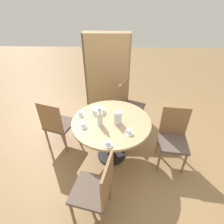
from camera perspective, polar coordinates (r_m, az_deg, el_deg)
ground_plane at (r=3.04m, az=-0.20°, el=-13.81°), size 14.00×14.00×0.00m
dining_table at (r=2.63m, az=-0.23°, el=-5.30°), size 1.16×1.16×0.73m
chair_a at (r=2.11m, az=-5.12°, el=-23.72°), size 0.50×0.50×0.92m
chair_b at (r=2.80m, az=19.29°, el=-7.64°), size 0.47×0.47×0.92m
chair_c at (r=3.41m, az=5.57°, el=2.70°), size 0.55×0.55×0.92m
chair_d at (r=3.03m, az=-17.46°, el=-3.61°), size 0.53×0.53×0.92m
bookshelf at (r=3.91m, az=-1.51°, el=12.41°), size 0.96×0.28×1.64m
coffee_pot at (r=2.44m, az=1.92°, el=-1.67°), size 0.11×0.11×0.23m
water_bottle at (r=2.41m, az=-3.96°, el=-2.15°), size 0.08×0.08×0.26m
cake_main at (r=2.71m, az=-4.57°, el=0.63°), size 0.23×0.23×0.07m
cup_a at (r=2.69m, az=-10.29°, el=-0.50°), size 0.13×0.13×0.06m
cup_b at (r=2.46m, az=-9.37°, el=-4.21°), size 0.13×0.13×0.06m
cup_c at (r=2.16m, az=-1.39°, el=-10.20°), size 0.13×0.13×0.06m
cup_d at (r=2.33m, az=5.58°, el=-6.37°), size 0.13×0.13×0.06m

